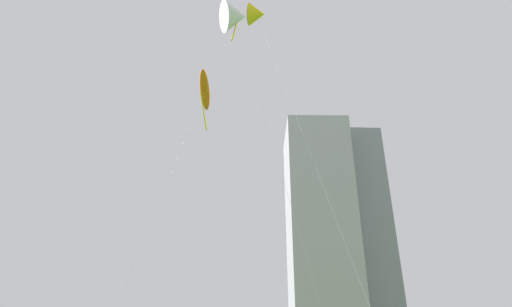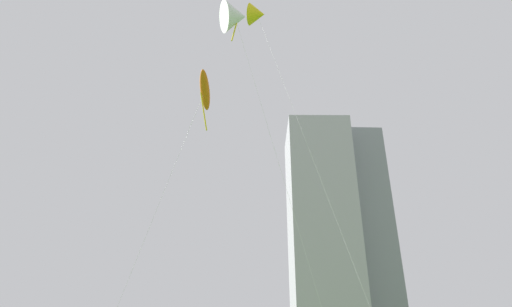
# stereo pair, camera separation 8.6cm
# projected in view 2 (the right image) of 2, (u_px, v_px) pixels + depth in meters

# --- Properties ---
(kite_flying_0) EXTENTS (9.49, 6.24, 28.01)m
(kite_flying_0) POSITION_uv_depth(u_px,v_px,m) (235.00, 17.00, 33.91)
(kite_flying_0) COLOR silver
(kite_flying_0) RESTS_ON ground
(kite_flying_1) EXTENTS (7.21, 4.92, 23.09)m
(kite_flying_1) POSITION_uv_depth(u_px,v_px,m) (205.00, 91.00, 34.48)
(kite_flying_1) COLOR silver
(kite_flying_1) RESTS_ON ground
(kite_flying_3) EXTENTS (7.39, 6.88, 30.60)m
(kite_flying_3) POSITION_uv_depth(u_px,v_px,m) (257.00, 14.00, 37.72)
(kite_flying_3) COLOR silver
(kite_flying_3) RESTS_ON ground
(distant_highrise_0) EXTENTS (16.98, 26.58, 71.03)m
(distant_highrise_0) POSITION_uv_depth(u_px,v_px,m) (359.00, 259.00, 128.12)
(distant_highrise_0) COLOR gray
(distant_highrise_0) RESTS_ON ground
(distant_highrise_1) EXTENTS (18.82, 20.61, 69.64)m
(distant_highrise_1) POSITION_uv_depth(u_px,v_px,m) (324.00, 250.00, 117.20)
(distant_highrise_1) COLOR #A8A8AD
(distant_highrise_1) RESTS_ON ground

